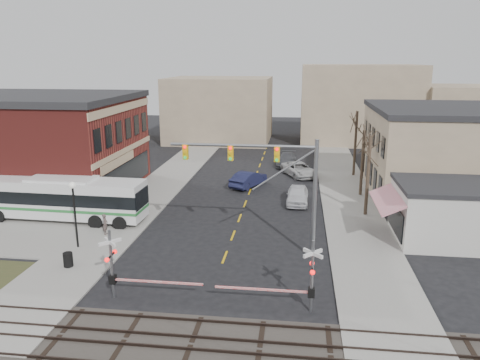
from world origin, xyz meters
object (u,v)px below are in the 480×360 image
(car_c, at_px, (299,169))
(car_d, at_px, (287,160))
(car_a, at_px, (297,195))
(rr_crossing_east, at_px, (304,277))
(pedestrian_near, at_px, (105,224))
(street_lamp, at_px, (74,201))
(transit_bus, at_px, (64,198))
(trash_bin, at_px, (68,260))
(car_b, at_px, (249,179))
(rr_crossing_west, at_px, (119,265))
(traffic_signal_mast, at_px, (274,173))
(pedestrian_far, at_px, (123,211))

(car_c, xyz_separation_m, car_d, (-1.55, 5.20, -0.01))
(car_c, bearing_deg, car_a, -115.57)
(rr_crossing_east, xyz_separation_m, pedestrian_near, (-14.65, 9.07, -1.05))
(car_c, bearing_deg, pedestrian_near, -150.13)
(street_lamp, relative_size, car_c, 0.85)
(transit_bus, height_order, street_lamp, street_lamp)
(trash_bin, bearing_deg, car_b, 66.04)
(pedestrian_near, bearing_deg, rr_crossing_west, -162.88)
(street_lamp, distance_m, car_c, 27.72)
(rr_crossing_west, distance_m, pedestrian_near, 10.10)
(car_c, bearing_deg, rr_crossing_east, -114.37)
(transit_bus, xyz_separation_m, car_b, (13.84, 12.27, -1.12))
(car_a, bearing_deg, car_b, 135.82)
(rr_crossing_west, distance_m, street_lamp, 8.56)
(transit_bus, height_order, traffic_signal_mast, traffic_signal_mast)
(rr_crossing_west, bearing_deg, pedestrian_near, 117.39)
(rr_crossing_west, xyz_separation_m, trash_bin, (-4.72, 3.24, -1.39))
(car_a, distance_m, car_d, 15.67)
(transit_bus, bearing_deg, car_b, 41.56)
(traffic_signal_mast, distance_m, pedestrian_far, 14.40)
(pedestrian_near, bearing_deg, trash_bin, 168.75)
(car_a, relative_size, pedestrian_near, 2.98)
(pedestrian_far, bearing_deg, car_d, 0.28)
(traffic_signal_mast, height_order, car_c, traffic_signal_mast)
(car_d, bearing_deg, rr_crossing_east, -82.09)
(transit_bus, xyz_separation_m, traffic_signal_mast, (17.34, -4.93, 3.78))
(rr_crossing_east, distance_m, car_b, 24.87)
(car_b, distance_m, pedestrian_near, 17.71)
(transit_bus, height_order, car_d, transit_bus)
(trash_bin, xyz_separation_m, pedestrian_near, (0.10, 5.68, 0.34))
(trash_bin, distance_m, car_b, 22.81)
(street_lamp, xyz_separation_m, car_a, (15.20, 12.56, -2.64))
(car_d, distance_m, pedestrian_far, 25.71)
(transit_bus, distance_m, car_a, 20.23)
(transit_bus, xyz_separation_m, car_c, (19.04, 17.47, -1.17))
(rr_crossing_east, bearing_deg, trash_bin, 167.07)
(car_c, bearing_deg, car_d, 81.67)
(trash_bin, xyz_separation_m, car_d, (12.90, 31.24, 0.19))
(street_lamp, height_order, car_b, street_lamp)
(transit_bus, xyz_separation_m, rr_crossing_west, (9.30, -11.81, 0.03))
(rr_crossing_east, height_order, trash_bin, rr_crossing_east)
(pedestrian_far, bearing_deg, pedestrian_near, -152.79)
(traffic_signal_mast, bearing_deg, street_lamp, -177.67)
(street_lamp, bearing_deg, car_d, 63.95)
(car_c, xyz_separation_m, pedestrian_far, (-14.21, -17.18, 0.13))
(rr_crossing_east, distance_m, street_lamp, 16.96)
(street_lamp, height_order, pedestrian_far, street_lamp)
(transit_bus, relative_size, traffic_signal_mast, 1.41)
(street_lamp, bearing_deg, pedestrian_near, 69.74)
(car_b, xyz_separation_m, pedestrian_far, (-9.02, -11.98, 0.08))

